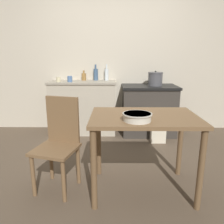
{
  "coord_description": "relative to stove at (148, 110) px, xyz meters",
  "views": [
    {
      "loc": [
        0.03,
        -2.53,
        1.35
      ],
      "look_at": [
        0.0,
        0.4,
        0.6
      ],
      "focal_mm": 35.0,
      "sensor_mm": 36.0,
      "label": 1
    }
  ],
  "objects": [
    {
      "name": "stove",
      "position": [
        0.0,
        0.0,
        0.0
      ],
      "size": [
        0.94,
        0.66,
        0.86
      ],
      "color": "#38332D",
      "rests_on": "ground_plane"
    },
    {
      "name": "ground_plane",
      "position": [
        -0.64,
        -1.24,
        -0.43
      ],
      "size": [
        14.0,
        14.0,
        0.0
      ],
      "primitive_type": "plane",
      "color": "brown"
    },
    {
      "name": "bottle_left",
      "position": [
        -0.75,
        0.22,
        0.61
      ],
      "size": [
        0.07,
        0.07,
        0.29
      ],
      "color": "silver",
      "rests_on": "counter_cabinet"
    },
    {
      "name": "bottle_far_left",
      "position": [
        -0.95,
        0.24,
        0.61
      ],
      "size": [
        0.08,
        0.08,
        0.28
      ],
      "color": "#3D5675",
      "rests_on": "counter_cabinet"
    },
    {
      "name": "stock_pot",
      "position": [
        0.09,
        -0.02,
        0.55
      ],
      "size": [
        0.25,
        0.25,
        0.25
      ],
      "color": "#4C4C51",
      "rests_on": "stove"
    },
    {
      "name": "flour_sack",
      "position": [
        0.1,
        -0.43,
        -0.23
      ],
      "size": [
        0.23,
        0.16,
        0.4
      ],
      "primitive_type": "cube",
      "color": "beige",
      "rests_on": "ground_plane"
    },
    {
      "name": "cup_center",
      "position": [
        -1.57,
        -0.01,
        0.53
      ],
      "size": [
        0.07,
        0.07,
        0.08
      ],
      "primitive_type": "cylinder",
      "color": "beige",
      "rests_on": "counter_cabinet"
    },
    {
      "name": "counter_cabinet",
      "position": [
        -1.16,
        0.06,
        0.03
      ],
      "size": [
        1.17,
        0.54,
        0.93
      ],
      "color": "#B2A893",
      "rests_on": "ground_plane"
    },
    {
      "name": "work_table",
      "position": [
        -0.32,
        -1.74,
        0.24
      ],
      "size": [
        1.03,
        0.71,
        0.8
      ],
      "color": "brown",
      "rests_on": "ground_plane"
    },
    {
      "name": "bottle_mid_left",
      "position": [
        -1.16,
        0.21,
        0.56
      ],
      "size": [
        0.08,
        0.08,
        0.18
      ],
      "color": "olive",
      "rests_on": "counter_cabinet"
    },
    {
      "name": "cup_center_left",
      "position": [
        -1.37,
        -0.03,
        0.54
      ],
      "size": [
        0.08,
        0.08,
        0.1
      ],
      "primitive_type": "cylinder",
      "color": "#4C6B99",
      "rests_on": "counter_cabinet"
    },
    {
      "name": "wall_back",
      "position": [
        -0.64,
        0.35,
        0.84
      ],
      "size": [
        8.0,
        0.07,
        2.55
      ],
      "color": "beige",
      "rests_on": "ground_plane"
    },
    {
      "name": "chair",
      "position": [
        -1.18,
        -1.68,
        0.07
      ],
      "size": [
        0.49,
        0.49,
        0.95
      ],
      "rotation": [
        0.0,
        0.0,
        -0.27
      ],
      "color": "brown",
      "rests_on": "ground_plane"
    },
    {
      "name": "mixing_bowl_large",
      "position": [
        -0.41,
        -1.92,
        0.4
      ],
      "size": [
        0.26,
        0.26,
        0.07
      ],
      "color": "silver",
      "rests_on": "work_table"
    }
  ]
}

